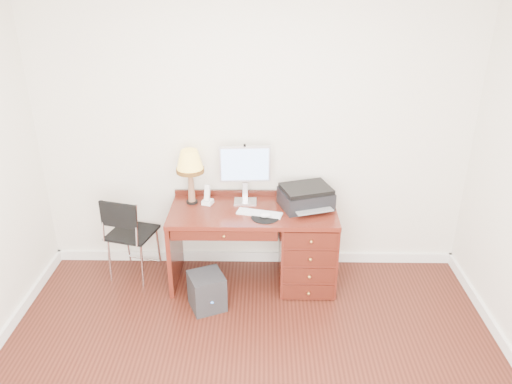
{
  "coord_description": "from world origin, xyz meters",
  "views": [
    {
      "loc": [
        0.09,
        -2.6,
        2.76
      ],
      "look_at": [
        0.03,
        1.2,
        1.02
      ],
      "focal_mm": 35.0,
      "sensor_mm": 36.0,
      "label": 1
    }
  ],
  "objects_px": {
    "monitor": "(245,167)",
    "printer": "(306,197)",
    "phone": "(208,198)",
    "desk": "(288,242)",
    "chair": "(130,230)",
    "leg_lamp": "(190,165)",
    "equipment_box": "(207,291)"
  },
  "relations": [
    {
      "from": "monitor",
      "to": "printer",
      "type": "distance_m",
      "value": 0.61
    },
    {
      "from": "monitor",
      "to": "phone",
      "type": "distance_m",
      "value": 0.45
    },
    {
      "from": "desk",
      "to": "chair",
      "type": "relative_size",
      "value": 1.77
    },
    {
      "from": "leg_lamp",
      "to": "desk",
      "type": "bearing_deg",
      "value": -8.6
    },
    {
      "from": "monitor",
      "to": "leg_lamp",
      "type": "xyz_separation_m",
      "value": [
        -0.49,
        -0.05,
        0.04
      ]
    },
    {
      "from": "chair",
      "to": "equipment_box",
      "type": "height_order",
      "value": "chair"
    },
    {
      "from": "chair",
      "to": "leg_lamp",
      "type": "bearing_deg",
      "value": 25.3
    },
    {
      "from": "leg_lamp",
      "to": "equipment_box",
      "type": "height_order",
      "value": "leg_lamp"
    },
    {
      "from": "desk",
      "to": "phone",
      "type": "distance_m",
      "value": 0.85
    },
    {
      "from": "leg_lamp",
      "to": "chair",
      "type": "height_order",
      "value": "leg_lamp"
    },
    {
      "from": "leg_lamp",
      "to": "phone",
      "type": "distance_m",
      "value": 0.35
    },
    {
      "from": "desk",
      "to": "monitor",
      "type": "height_order",
      "value": "monitor"
    },
    {
      "from": "equipment_box",
      "to": "desk",
      "type": "bearing_deg",
      "value": 6.84
    },
    {
      "from": "desk",
      "to": "equipment_box",
      "type": "relative_size",
      "value": 4.59
    },
    {
      "from": "printer",
      "to": "phone",
      "type": "bearing_deg",
      "value": 159.71
    },
    {
      "from": "monitor",
      "to": "phone",
      "type": "bearing_deg",
      "value": -172.2
    },
    {
      "from": "desk",
      "to": "chair",
      "type": "distance_m",
      "value": 1.47
    },
    {
      "from": "desk",
      "to": "equipment_box",
      "type": "height_order",
      "value": "desk"
    },
    {
      "from": "leg_lamp",
      "to": "chair",
      "type": "xyz_separation_m",
      "value": [
        -0.58,
        -0.1,
        -0.61
      ]
    },
    {
      "from": "leg_lamp",
      "to": "chair",
      "type": "bearing_deg",
      "value": -169.87
    },
    {
      "from": "printer",
      "to": "equipment_box",
      "type": "bearing_deg",
      "value": -168.33
    },
    {
      "from": "monitor",
      "to": "equipment_box",
      "type": "xyz_separation_m",
      "value": [
        -0.32,
        -0.6,
        -0.92
      ]
    },
    {
      "from": "phone",
      "to": "leg_lamp",
      "type": "bearing_deg",
      "value": -170.63
    },
    {
      "from": "phone",
      "to": "chair",
      "type": "distance_m",
      "value": 0.79
    },
    {
      "from": "leg_lamp",
      "to": "equipment_box",
      "type": "distance_m",
      "value": 1.13
    },
    {
      "from": "leg_lamp",
      "to": "phone",
      "type": "xyz_separation_m",
      "value": [
        0.15,
        -0.02,
        -0.32
      ]
    },
    {
      "from": "printer",
      "to": "phone",
      "type": "xyz_separation_m",
      "value": [
        -0.9,
        0.04,
        -0.04
      ]
    },
    {
      "from": "monitor",
      "to": "desk",
      "type": "bearing_deg",
      "value": -28.09
    },
    {
      "from": "leg_lamp",
      "to": "chair",
      "type": "relative_size",
      "value": 0.61
    },
    {
      "from": "desk",
      "to": "phone",
      "type": "relative_size",
      "value": 7.96
    },
    {
      "from": "desk",
      "to": "chair",
      "type": "xyz_separation_m",
      "value": [
        -1.47,
        0.03,
        0.1
      ]
    },
    {
      "from": "desk",
      "to": "leg_lamp",
      "type": "bearing_deg",
      "value": 171.4
    }
  ]
}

